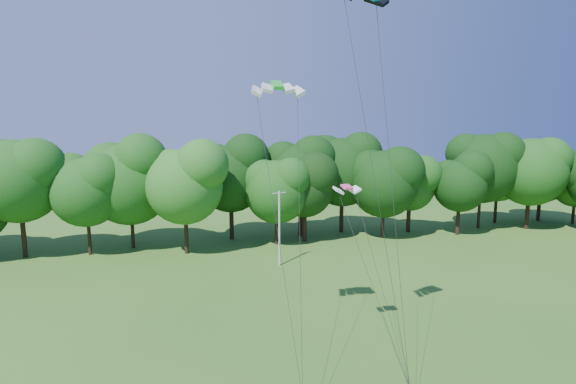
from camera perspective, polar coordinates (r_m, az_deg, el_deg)
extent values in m
cylinder|color=beige|center=(43.43, -1.11, -4.67)|extent=(0.18, 0.18, 7.36)
cube|color=beige|center=(42.75, -1.13, -0.11)|extent=(1.41, 0.57, 0.08)
cube|color=green|center=(25.91, -1.38, 13.42)|extent=(2.99, 1.49, 0.63)
cube|color=#FF4687|center=(26.26, 7.48, 0.65)|extent=(1.57, 0.77, 0.24)
cylinder|color=black|center=(52.79, 2.12, -4.33)|extent=(0.41, 0.41, 3.61)
ellipsoid|color=black|center=(51.91, 2.15, 0.80)|extent=(7.23, 7.23, 7.88)
cylinder|color=#342415|center=(68.55, 24.84, -2.05)|extent=(0.44, 0.44, 3.71)
ellipsoid|color=#29651E|center=(67.87, 25.11, 2.01)|extent=(7.42, 7.42, 8.09)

